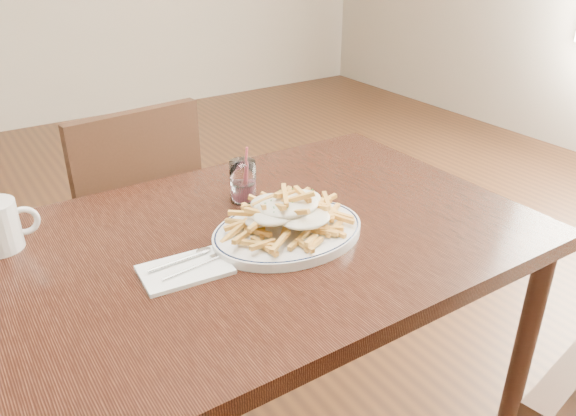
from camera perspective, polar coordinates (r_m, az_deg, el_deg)
table at (r=1.29m, az=-2.65°, el=-5.46°), size 1.20×0.80×0.75m
chair_far at (r=1.91m, az=-15.51°, el=-0.89°), size 0.45×0.45×0.88m
fries_plate at (r=1.22m, az=0.00°, el=-2.43°), size 0.38×0.34×0.02m
loaded_fries at (r=1.20m, az=-0.00°, el=-0.26°), size 0.31×0.28×0.08m
napkin at (r=1.12m, az=-10.41°, el=-6.18°), size 0.18×0.13×0.01m
cutlery at (r=1.12m, az=-10.56°, el=-5.78°), size 0.17×0.07×0.01m
water_glass at (r=1.37m, az=-4.59°, el=2.48°), size 0.06×0.06×0.14m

